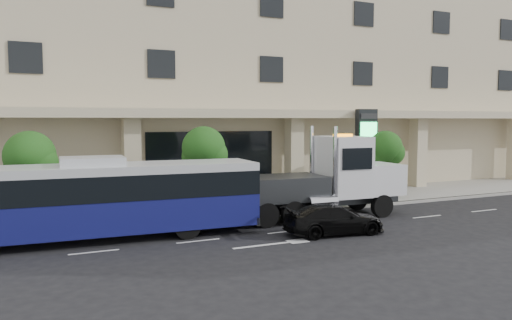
{
  "coord_description": "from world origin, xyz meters",
  "views": [
    {
      "loc": [
        -10.13,
        -20.28,
        4.84
      ],
      "look_at": [
        0.17,
        2.0,
        2.86
      ],
      "focal_mm": 35.0,
      "sensor_mm": 36.0,
      "label": 1
    }
  ],
  "objects_px": {
    "city_bus": "(93,198)",
    "signage_pylon": "(366,151)",
    "tow_truck": "(327,180)",
    "black_sedan": "(334,219)"
  },
  "relations": [
    {
      "from": "city_bus",
      "to": "signage_pylon",
      "type": "bearing_deg",
      "value": 18.27
    },
    {
      "from": "city_bus",
      "to": "tow_truck",
      "type": "bearing_deg",
      "value": 3.82
    },
    {
      "from": "city_bus",
      "to": "black_sedan",
      "type": "height_order",
      "value": "city_bus"
    },
    {
      "from": "city_bus",
      "to": "black_sedan",
      "type": "bearing_deg",
      "value": -15.4
    },
    {
      "from": "tow_truck",
      "to": "signage_pylon",
      "type": "height_order",
      "value": "signage_pylon"
    },
    {
      "from": "tow_truck",
      "to": "signage_pylon",
      "type": "relative_size",
      "value": 1.86
    },
    {
      "from": "tow_truck",
      "to": "black_sedan",
      "type": "height_order",
      "value": "tow_truck"
    },
    {
      "from": "city_bus",
      "to": "black_sedan",
      "type": "xyz_separation_m",
      "value": [
        9.38,
        -3.12,
        -1.08
      ]
    },
    {
      "from": "tow_truck",
      "to": "black_sedan",
      "type": "distance_m",
      "value": 3.92
    },
    {
      "from": "signage_pylon",
      "to": "tow_truck",
      "type": "bearing_deg",
      "value": -138.45
    }
  ]
}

